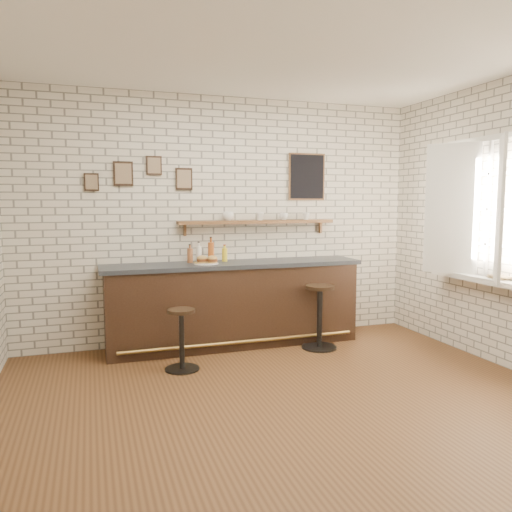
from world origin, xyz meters
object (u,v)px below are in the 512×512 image
at_px(shelf_cup_c, 284,216).
at_px(shelf_cup_d, 306,216).
at_px(condiment_bottle_yellow, 225,254).
at_px(shelf_cup_b, 260,216).
at_px(bitters_bottle_amber, 211,252).
at_px(bar_stool_right, 320,315).
at_px(sandwich_plate, 206,263).
at_px(bar_counter, 234,304).
at_px(ciabatta_sandwich, 207,259).
at_px(book_lower, 493,278).
at_px(shelf_cup_a, 228,216).
at_px(bar_stool_left, 182,337).
at_px(bitters_bottle_white, 199,254).
at_px(bitters_bottle_brown, 190,255).
at_px(book_upper, 496,277).

height_order(shelf_cup_c, shelf_cup_d, shelf_cup_d).
relative_size(condiment_bottle_yellow, shelf_cup_c, 1.86).
height_order(condiment_bottle_yellow, shelf_cup_b, shelf_cup_b).
bearing_deg(bitters_bottle_amber, bar_stool_right, -26.29).
bearing_deg(shelf_cup_c, sandwich_plate, 132.38).
height_order(bar_counter, condiment_bottle_yellow, condiment_bottle_yellow).
bearing_deg(condiment_bottle_yellow, ciabatta_sandwich, -145.25).
relative_size(bitters_bottle_amber, book_lower, 1.49).
xyz_separation_m(ciabatta_sandwich, condiment_bottle_yellow, (0.26, 0.18, 0.03)).
relative_size(bar_counter, shelf_cup_a, 22.51).
bearing_deg(bar_stool_right, bar_stool_left, -171.68).
relative_size(bar_stool_left, bar_stool_right, 0.85).
xyz_separation_m(sandwich_plate, shelf_cup_b, (0.75, 0.26, 0.53)).
relative_size(sandwich_plate, ciabatta_sandwich, 1.04).
distance_m(sandwich_plate, bar_stool_left, 1.02).
height_order(bar_counter, bitters_bottle_amber, bitters_bottle_amber).
xyz_separation_m(bar_stool_right, shelf_cup_b, (-0.52, 0.66, 1.15)).
xyz_separation_m(bar_counter, shelf_cup_a, (-0.01, 0.20, 1.05)).
bearing_deg(shelf_cup_d, bar_stool_left, -145.91).
height_order(sandwich_plate, ciabatta_sandwich, ciabatta_sandwich).
relative_size(sandwich_plate, book_lower, 1.38).
distance_m(bitters_bottle_white, bitters_bottle_amber, 0.15).
bearing_deg(shelf_cup_b, bitters_bottle_brown, 133.65).
bearing_deg(book_upper, sandwich_plate, 147.16).
relative_size(condiment_bottle_yellow, shelf_cup_b, 1.96).
distance_m(bitters_bottle_brown, bar_stool_left, 1.15).
height_order(condiment_bottle_yellow, shelf_cup_d, shelf_cup_d).
relative_size(bitters_bottle_white, condiment_bottle_yellow, 1.21).
bearing_deg(book_upper, bar_stool_right, 137.81).
bearing_deg(bitters_bottle_white, bar_stool_right, -23.64).
bearing_deg(ciabatta_sandwich, shelf_cup_a, 38.46).
bearing_deg(condiment_bottle_yellow, shelf_cup_d, 4.13).
bearing_deg(shelf_cup_a, book_upper, -58.26).
bearing_deg(book_lower, sandwich_plate, 153.07).
bearing_deg(book_lower, bitters_bottle_white, 150.76).
bearing_deg(bitters_bottle_amber, condiment_bottle_yellow, 0.00).
bearing_deg(bitters_bottle_amber, bitters_bottle_white, -180.00).
distance_m(bitters_bottle_brown, bitters_bottle_white, 0.11).
height_order(bar_counter, book_upper, bar_counter).
distance_m(bitters_bottle_amber, condiment_bottle_yellow, 0.17).
distance_m(bitters_bottle_amber, shelf_cup_b, 0.77).
bearing_deg(bar_stool_right, shelf_cup_b, 128.39).
height_order(sandwich_plate, bar_stool_left, sandwich_plate).
relative_size(shelf_cup_a, shelf_cup_b, 1.31).
bearing_deg(shelf_cup_d, ciabatta_sandwich, -161.96).
bearing_deg(shelf_cup_c, condiment_bottle_yellow, 124.46).
height_order(ciabatta_sandwich, bitters_bottle_brown, bitters_bottle_brown).
distance_m(bitters_bottle_white, bar_stool_left, 1.18).
height_order(bitters_bottle_brown, bitters_bottle_white, bitters_bottle_white).
distance_m(ciabatta_sandwich, shelf_cup_b, 0.92).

